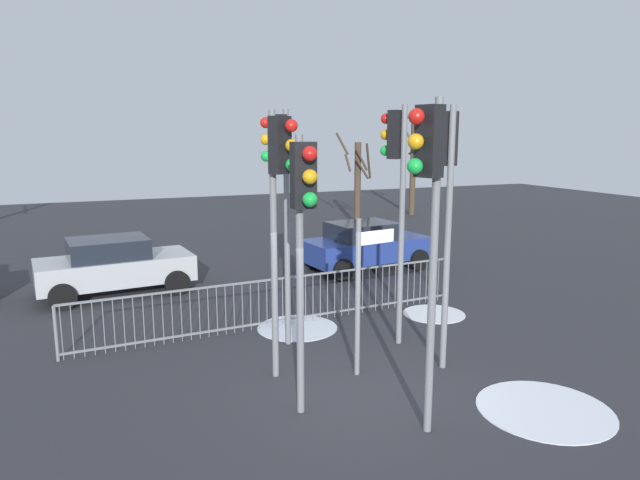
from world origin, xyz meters
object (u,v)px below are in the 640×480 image
(traffic_light_mid_left, at_px, (397,171))
(direction_sign_post, at_px, (361,288))
(car_blue_near, at_px, (365,245))
(bare_tree_left, at_px, (357,180))
(traffic_light_rear_right, at_px, (303,215))
(traffic_light_foreground_right, at_px, (280,176))
(car_silver_trailing, at_px, (114,265))
(traffic_light_mid_right, at_px, (429,194))
(traffic_light_foreground_left, at_px, (446,179))
(traffic_light_rear_left, at_px, (279,186))
(bare_tree_right, at_px, (413,165))

(traffic_light_mid_left, height_order, direction_sign_post, traffic_light_mid_left)
(car_blue_near, distance_m, bare_tree_left, 8.32)
(traffic_light_rear_right, distance_m, traffic_light_foreground_right, 2.93)
(car_silver_trailing, distance_m, bare_tree_left, 13.00)
(traffic_light_mid_right, relative_size, traffic_light_mid_left, 0.98)
(bare_tree_left, bearing_deg, traffic_light_mid_right, -113.25)
(traffic_light_mid_right, height_order, car_silver_trailing, traffic_light_mid_right)
(traffic_light_foreground_left, relative_size, direction_sign_post, 1.67)
(traffic_light_foreground_right, bearing_deg, traffic_light_foreground_left, -139.98)
(traffic_light_foreground_right, height_order, direction_sign_post, traffic_light_foreground_right)
(traffic_light_mid_left, bearing_deg, traffic_light_rear_right, -167.48)
(traffic_light_foreground_left, bearing_deg, traffic_light_foreground_right, 141.78)
(traffic_light_mid_right, height_order, traffic_light_mid_left, traffic_light_mid_left)
(traffic_light_mid_right, bearing_deg, traffic_light_foreground_right, -5.99)
(traffic_light_rear_left, distance_m, car_silver_trailing, 7.39)
(traffic_light_foreground_right, relative_size, car_silver_trailing, 1.14)
(car_blue_near, distance_m, car_silver_trailing, 7.20)
(traffic_light_rear_right, xyz_separation_m, car_silver_trailing, (-2.22, 7.94, -2.22))
(traffic_light_mid_right, relative_size, traffic_light_rear_right, 1.11)
(traffic_light_mid_right, bearing_deg, car_silver_trailing, 5.36)
(traffic_light_mid_left, relative_size, bare_tree_left, 1.11)
(traffic_light_rear_left, bearing_deg, bare_tree_left, -148.46)
(traffic_light_rear_right, distance_m, car_blue_near, 9.57)
(traffic_light_foreground_left, bearing_deg, traffic_light_rear_left, 172.03)
(direction_sign_post, xyz_separation_m, car_silver_trailing, (-3.65, 6.89, -0.77))
(traffic_light_rear_right, relative_size, car_blue_near, 1.03)
(traffic_light_rear_left, bearing_deg, direction_sign_post, 137.77)
(bare_tree_right, bearing_deg, car_blue_near, -127.87)
(traffic_light_foreground_left, relative_size, traffic_light_rear_right, 1.12)
(traffic_light_mid_right, bearing_deg, traffic_light_rear_left, 9.63)
(direction_sign_post, xyz_separation_m, car_blue_near, (3.55, 6.82, -0.77))
(traffic_light_mid_right, bearing_deg, bare_tree_left, -39.24)
(traffic_light_rear_left, xyz_separation_m, traffic_light_mid_left, (2.61, 0.81, 0.12))
(bare_tree_right, bearing_deg, car_silver_trailing, -146.67)
(traffic_light_foreground_right, xyz_separation_m, car_blue_near, (4.37, 5.02, -2.55))
(traffic_light_rear_right, height_order, bare_tree_right, bare_tree_right)
(traffic_light_mid_left, distance_m, bare_tree_left, 14.37)
(traffic_light_rear_left, distance_m, traffic_light_mid_right, 2.74)
(car_silver_trailing, height_order, bare_tree_left, bare_tree_left)
(direction_sign_post, height_order, car_silver_trailing, direction_sign_post)
(car_blue_near, distance_m, bare_tree_right, 12.57)
(traffic_light_foreground_right, distance_m, direction_sign_post, 2.67)
(traffic_light_foreground_left, bearing_deg, car_blue_near, 76.00)
(traffic_light_rear_left, bearing_deg, bare_tree_right, -155.37)
(direction_sign_post, xyz_separation_m, bare_tree_right, (11.18, 16.64, 1.01))
(traffic_light_foreground_left, xyz_separation_m, direction_sign_post, (-1.48, 0.18, -1.80))
(traffic_light_rear_right, relative_size, traffic_light_foreground_right, 0.90)
(traffic_light_mid_left, distance_m, car_blue_near, 6.64)
(traffic_light_foreground_right, bearing_deg, traffic_light_mid_right, -179.32)
(traffic_light_mid_right, xyz_separation_m, car_blue_near, (3.68, 8.95, -2.56))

